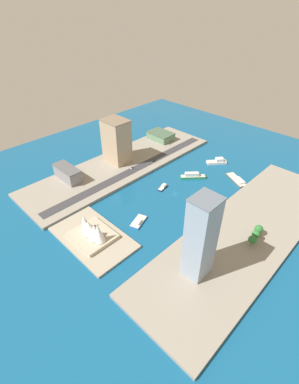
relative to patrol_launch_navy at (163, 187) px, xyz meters
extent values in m
plane|color=#145684|center=(-15.35, -1.11, -1.26)|extent=(440.00, 440.00, 0.00)
cube|color=gray|center=(-95.34, -1.11, 0.27)|extent=(70.00, 240.00, 3.05)
cube|color=gray|center=(64.63, -1.11, 0.27)|extent=(70.00, 240.00, 3.05)
cube|color=#A89E89|center=(-7.94, 94.30, -0.26)|extent=(71.13, 42.26, 2.00)
cube|color=#38383D|center=(44.67, -1.11, 1.87)|extent=(11.05, 228.00, 0.15)
cube|color=#1E284C|center=(-0.10, 0.53, -0.55)|extent=(7.20, 13.60, 1.41)
cone|color=#1E284C|center=(-1.44, 7.23, -0.55)|extent=(1.50, 1.50, 1.27)
cube|color=white|center=(0.32, -1.59, 1.20)|extent=(4.56, 6.01, 2.08)
cube|color=beige|center=(-0.10, 0.53, 0.21)|extent=(6.92, 13.06, 0.10)
cube|color=orange|center=(-36.71, -20.54, -0.61)|extent=(13.04, 7.51, 1.29)
cone|color=orange|center=(-30.46, -22.64, -0.61)|extent=(1.47, 1.47, 1.16)
cube|color=white|center=(-37.85, -20.16, 1.01)|extent=(5.97, 4.51, 1.97)
cube|color=beige|center=(-36.71, -20.54, 0.08)|extent=(12.51, 7.21, 0.10)
cube|color=#2D8C4C|center=(-10.45, -37.39, 0.10)|extent=(22.91, 24.23, 2.71)
cone|color=#2D8C4C|center=(-20.17, -48.01, 0.10)|extent=(3.45, 3.45, 2.44)
cube|color=white|center=(-9.39, -36.24, 3.57)|extent=(13.32, 13.97, 4.25)
cube|color=beige|center=(-10.45, -37.39, 1.50)|extent=(22.00, 23.27, 0.10)
cube|color=red|center=(-44.13, 1.57, -0.42)|extent=(13.16, 5.14, 1.68)
cone|color=red|center=(-37.15, 1.42, -0.42)|extent=(1.55, 1.55, 1.51)
cube|color=white|center=(-45.12, 1.59, 1.26)|extent=(5.02, 3.29, 1.68)
cube|color=beige|center=(-44.13, 1.57, 0.47)|extent=(12.63, 4.93, 0.10)
cube|color=blue|center=(-20.26, 54.39, -0.48)|extent=(14.35, 20.29, 1.56)
cone|color=blue|center=(-17.03, 45.30, -0.48)|extent=(1.79, 1.79, 1.40)
cube|color=white|center=(-21.02, 56.54, 1.34)|extent=(7.55, 8.00, 2.08)
cube|color=beige|center=(-20.26, 54.39, 0.35)|extent=(13.78, 19.47, 0.10)
cube|color=silver|center=(-10.78, -83.25, 0.11)|extent=(20.89, 23.08, 2.73)
cone|color=silver|center=(-3.03, -73.70, 0.11)|extent=(3.46, 3.46, 2.46)
cube|color=white|center=(-12.72, -85.64, 3.47)|extent=(10.39, 10.69, 3.99)
cube|color=beige|center=(-10.78, -83.25, 1.52)|extent=(20.05, 22.15, 0.10)
cube|color=brown|center=(-46.91, -66.89, -0.52)|extent=(29.61, 21.22, 1.49)
cone|color=brown|center=(-33.86, -73.50, -0.52)|extent=(1.80, 1.80, 1.34)
cube|color=white|center=(-51.07, -64.78, 1.24)|extent=(14.34, 12.25, 2.03)
cube|color=beige|center=(-46.91, -66.89, 0.28)|extent=(28.43, 20.37, 0.10)
cube|color=tan|center=(74.08, -1.75, 26.49)|extent=(28.19, 22.37, 49.38)
cube|color=#7C6B55|center=(74.08, -1.75, 51.58)|extent=(29.31, 23.26, 0.80)
cube|color=slate|center=(78.13, -81.16, 6.22)|extent=(32.13, 22.76, 8.85)
cube|color=#47624A|center=(78.13, -81.16, 11.05)|extent=(33.42, 23.67, 0.80)
cube|color=gray|center=(81.02, 61.45, 8.43)|extent=(33.93, 14.05, 13.27)
cube|color=#59595C|center=(81.02, 61.45, 15.47)|extent=(35.29, 14.62, 0.80)
cube|color=#8C9EB2|center=(-89.22, 63.21, 33.76)|extent=(15.81, 17.71, 63.94)
cube|color=slate|center=(-89.22, 63.21, 66.13)|extent=(16.44, 18.42, 0.80)
cylinder|color=black|center=(43.14, -31.64, 2.27)|extent=(0.28, 0.65, 0.64)
cylinder|color=black|center=(41.56, -31.71, 2.27)|extent=(0.28, 0.65, 0.64)
cylinder|color=black|center=(43.00, -28.68, 2.27)|extent=(0.28, 0.65, 0.64)
cylinder|color=black|center=(41.42, -28.75, 2.27)|extent=(0.28, 0.65, 0.64)
cube|color=black|center=(42.28, -30.20, 2.53)|extent=(1.99, 4.32, 0.73)
cube|color=#262D38|center=(42.27, -29.98, 3.17)|extent=(1.68, 2.44, 0.53)
cylinder|color=black|center=(47.26, 0.76, 2.27)|extent=(0.27, 0.65, 0.64)
cylinder|color=black|center=(48.96, 0.80, 2.27)|extent=(0.27, 0.65, 0.64)
cylinder|color=black|center=(47.35, -2.57, 2.27)|extent=(0.27, 0.65, 0.64)
cylinder|color=black|center=(49.04, -2.52, 2.27)|extent=(0.27, 0.65, 0.64)
cube|color=white|center=(48.15, -0.88, 2.56)|extent=(2.02, 4.80, 0.79)
cube|color=#262D38|center=(48.16, -1.12, 3.25)|extent=(1.73, 2.70, 0.58)
cylinder|color=black|center=(37.72, -28.86, 4.55)|extent=(0.18, 0.18, 5.50)
cube|color=black|center=(37.72, -28.86, 7.80)|extent=(0.36, 0.36, 1.00)
sphere|color=red|center=(37.72, -28.86, 8.15)|extent=(0.24, 0.24, 0.24)
sphere|color=yellow|center=(37.72, -28.86, 7.80)|extent=(0.24, 0.24, 0.24)
sphere|color=green|center=(37.72, -28.86, 7.45)|extent=(0.24, 0.24, 0.24)
cube|color=#BCAD93|center=(-7.94, 94.30, 2.24)|extent=(33.89, 29.75, 3.00)
cone|color=white|center=(-17.84, 94.30, 12.30)|extent=(10.18, 8.03, 18.02)
cone|color=white|center=(-12.35, 94.30, 9.93)|extent=(13.85, 11.90, 14.24)
cone|color=white|center=(-3.76, 94.30, 8.91)|extent=(14.18, 13.12, 11.72)
cone|color=white|center=(1.26, 94.30, 10.73)|extent=(10.28, 8.82, 14.85)
cylinder|color=brown|center=(-103.37, -1.66, 3.47)|extent=(0.50, 0.50, 3.35)
sphere|color=#2D7233|center=(-103.37, -1.66, 7.93)|extent=(6.96, 6.96, 6.96)
cylinder|color=brown|center=(-104.78, 6.09, 3.97)|extent=(0.50, 0.50, 4.35)
sphere|color=#2D7233|center=(-104.78, 6.09, 8.70)|extent=(6.36, 6.36, 6.36)
cylinder|color=brown|center=(-105.51, 13.02, 3.69)|extent=(0.50, 0.50, 3.79)
sphere|color=#2D7233|center=(-105.51, 13.02, 8.21)|extent=(6.57, 6.57, 6.57)
camera|label=1|loc=(-154.44, 176.67, 162.70)|focal=25.70mm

